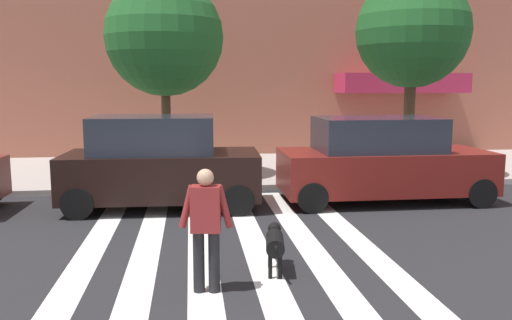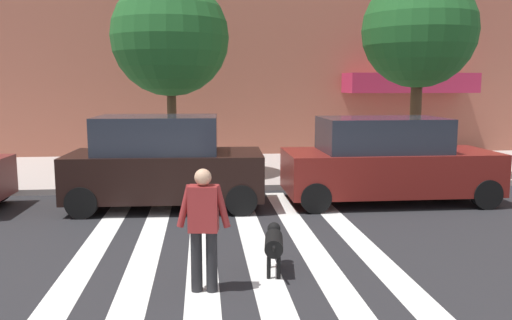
% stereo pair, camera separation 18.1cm
% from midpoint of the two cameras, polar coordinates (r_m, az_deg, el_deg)
% --- Properties ---
extents(ground_plane, '(160.00, 160.00, 0.00)m').
position_cam_midpoint_polar(ground_plane, '(7.11, 3.65, -14.09)').
color(ground_plane, '#232326').
extents(sidewalk_far, '(80.00, 6.00, 0.15)m').
position_cam_midpoint_polar(sidewalk_far, '(16.22, -1.90, -1.04)').
color(sidewalk_far, '#ABA099').
rests_on(sidewalk_far, ground_plane).
extents(crosswalk_stripes, '(4.95, 12.37, 0.01)m').
position_cam_midpoint_polar(crosswalk_stripes, '(7.04, -1.34, -14.28)').
color(crosswalk_stripes, silver).
rests_on(crosswalk_stripes, ground_plane).
extents(parked_car_behind_first, '(4.28, 2.12, 2.02)m').
position_cam_midpoint_polar(parked_car_behind_first, '(11.59, -9.63, -0.35)').
color(parked_car_behind_first, black).
rests_on(parked_car_behind_first, ground_plane).
extents(parked_car_third_in_line, '(4.77, 2.02, 1.96)m').
position_cam_midpoint_polar(parked_car_third_in_line, '(12.34, 14.53, -0.15)').
color(parked_car_third_in_line, maroon).
rests_on(parked_car_third_in_line, ground_plane).
extents(street_tree_nearest, '(3.18, 3.18, 5.41)m').
position_cam_midpoint_polar(street_tree_nearest, '(14.58, -9.03, 13.10)').
color(street_tree_nearest, '#4C3823').
rests_on(street_tree_nearest, sidewalk_far).
extents(street_tree_middle, '(3.08, 3.08, 5.53)m').
position_cam_midpoint_polar(street_tree_middle, '(15.18, 17.76, 13.24)').
color(street_tree_middle, '#4C3823').
rests_on(street_tree_middle, sidewalk_far).
extents(pedestrian_dog_walker, '(0.71, 0.29, 1.64)m').
position_cam_midpoint_polar(pedestrian_dog_walker, '(6.81, -5.00, -6.90)').
color(pedestrian_dog_walker, black).
rests_on(pedestrian_dog_walker, ground_plane).
extents(dog_on_leash, '(0.35, 1.03, 0.65)m').
position_cam_midpoint_polar(dog_on_leash, '(7.62, 2.66, -9.00)').
color(dog_on_leash, black).
rests_on(dog_on_leash, ground_plane).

